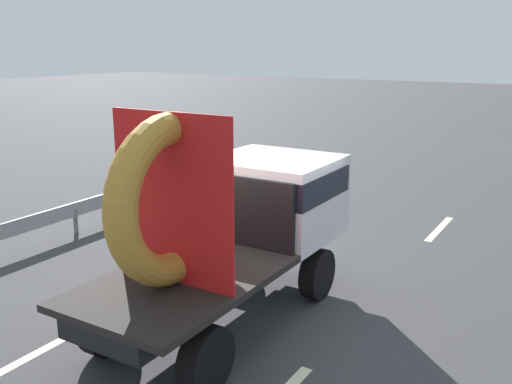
% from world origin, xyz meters
% --- Properties ---
extents(ground_plane, '(120.00, 120.00, 0.00)m').
position_xyz_m(ground_plane, '(0.00, 0.00, 0.00)').
color(ground_plane, '#38383A').
extents(flatbed_truck, '(2.02, 5.00, 3.35)m').
position_xyz_m(flatbed_truck, '(-0.04, -0.33, 1.58)').
color(flatbed_truck, black).
rests_on(flatbed_truck, ground_plane).
extents(guardrail, '(0.10, 13.40, 0.71)m').
position_xyz_m(guardrail, '(-5.36, 2.57, 0.53)').
color(guardrail, gray).
rests_on(guardrail, ground_plane).
extents(lane_dash_left_near, '(0.16, 2.80, 0.01)m').
position_xyz_m(lane_dash_left_near, '(-1.73, -2.99, 0.00)').
color(lane_dash_left_near, beige).
rests_on(lane_dash_left_near, ground_plane).
extents(lane_dash_left_far, '(0.16, 2.27, 0.01)m').
position_xyz_m(lane_dash_left_far, '(-1.73, 5.37, 0.00)').
color(lane_dash_left_far, beige).
rests_on(lane_dash_left_far, ground_plane).
extents(lane_dash_right_far, '(0.16, 2.08, 0.01)m').
position_xyz_m(lane_dash_right_far, '(1.65, 5.50, 0.00)').
color(lane_dash_right_far, beige).
rests_on(lane_dash_right_far, ground_plane).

